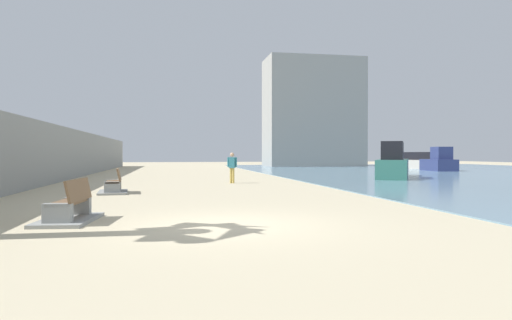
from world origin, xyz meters
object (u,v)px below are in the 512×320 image
(person_walking, at_px, (232,165))
(boat_outer, at_px, (393,164))
(boat_distant, at_px, (413,162))
(bench_far, at_px, (114,187))
(boat_far_right, at_px, (439,162))
(bench_near, at_px, (70,212))

(person_walking, xyz_separation_m, boat_outer, (10.71, 3.04, -0.06))
(person_walking, relative_size, boat_distant, 0.22)
(person_walking, relative_size, boat_outer, 0.23)
(person_walking, bearing_deg, bench_far, -135.91)
(bench_far, height_order, boat_far_right, boat_far_right)
(bench_far, height_order, boat_outer, boat_outer)
(person_walking, bearing_deg, bench_near, -112.68)
(bench_far, xyz_separation_m, boat_far_right, (25.86, 18.69, 0.58))
(person_walking, xyz_separation_m, boat_far_right, (20.45, 13.45, -0.12))
(person_walking, bearing_deg, boat_distant, 42.55)
(bench_far, relative_size, boat_distant, 0.30)
(boat_far_right, bearing_deg, bench_near, -134.34)
(bench_near, xyz_separation_m, bench_far, (0.05, 7.83, 0.00))
(bench_near, relative_size, boat_far_right, 0.51)
(bench_far, distance_m, boat_far_right, 31.91)
(bench_near, distance_m, boat_distant, 42.19)
(boat_far_right, height_order, boat_outer, boat_outer)
(bench_near, relative_size, bench_far, 1.01)
(bench_near, height_order, bench_far, same)
(person_walking, distance_m, boat_distant, 28.91)
(bench_near, height_order, boat_far_right, boat_far_right)
(boat_distant, relative_size, boat_far_right, 1.73)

